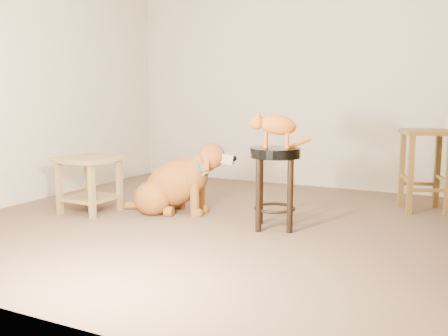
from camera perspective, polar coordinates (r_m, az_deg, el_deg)
The scene contains 7 objects.
floor at distance 4.14m, azimuth 1.49°, elevation -6.51°, with size 4.50×4.00×0.01m, color brown.
room_shell at distance 4.05m, azimuth 1.58°, elevation 17.08°, with size 4.54×4.04×2.62m.
padded_stool at distance 3.97m, azimuth 5.85°, elevation -0.39°, with size 0.43×0.43×0.65m.
wood_stool at distance 4.92m, azimuth 21.94°, elevation -0.10°, with size 0.52×0.52×0.75m.
side_table at distance 4.69m, azimuth -15.12°, elevation -0.86°, with size 0.49×0.49×0.51m.
golden_retriever at distance 4.53m, azimuth -5.59°, elevation -1.93°, with size 1.07×0.59×0.68m.
tabby_kitten at distance 3.93m, azimuth 5.76°, elevation 4.79°, with size 0.45×0.30×0.31m.
Camera 1 is at (1.69, -3.63, 1.06)m, focal length 40.00 mm.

